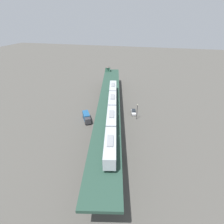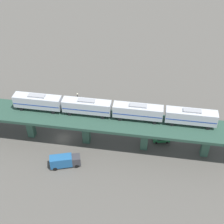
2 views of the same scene
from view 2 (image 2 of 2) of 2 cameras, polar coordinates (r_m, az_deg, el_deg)
name	(u,v)px [view 2 (image 2 of 2)]	position (r m, az deg, el deg)	size (l,w,h in m)	color
ground_plane	(63,139)	(84.20, -8.95, -4.82)	(400.00, 400.00, 0.00)	#4C4944
elevated_viaduct	(60,118)	(79.68, -9.56, -1.18)	(28.05, 91.65, 8.10)	#244135
subway_train	(112,109)	(75.71, 0.00, 0.61)	(13.48, 49.23, 4.45)	#ADB2BA
street_car_white	(62,110)	(91.93, -9.11, 0.29)	(2.69, 4.68, 1.89)	silver
street_car_green	(161,139)	(82.80, 8.98, -4.84)	(3.40, 4.75, 1.89)	#1E6638
delivery_truck	(65,161)	(76.11, -8.65, -8.82)	(5.61, 7.34, 3.20)	#333338
street_lamp	(78,101)	(89.46, -6.25, 1.92)	(0.44, 0.44, 6.94)	black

